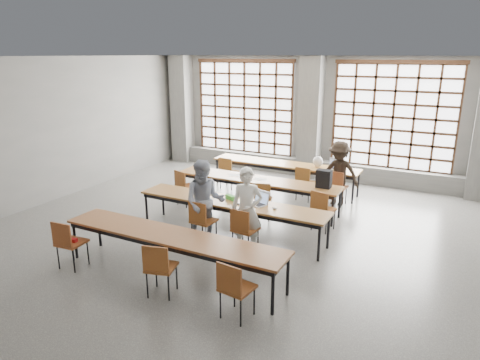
% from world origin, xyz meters
% --- Properties ---
extents(floor, '(11.00, 11.00, 0.00)m').
position_xyz_m(floor, '(0.00, 0.00, 0.00)').
color(floor, '#51504E').
rests_on(floor, ground).
extents(ceiling, '(11.00, 11.00, 0.00)m').
position_xyz_m(ceiling, '(0.00, 0.00, 3.50)').
color(ceiling, silver).
rests_on(ceiling, floor).
extents(wall_back, '(10.00, 0.00, 10.00)m').
position_xyz_m(wall_back, '(0.00, 5.50, 1.75)').
color(wall_back, '#5F5F5D').
rests_on(wall_back, floor).
extents(wall_left, '(0.00, 11.00, 11.00)m').
position_xyz_m(wall_left, '(-5.00, 0.00, 1.75)').
color(wall_left, '#5F5F5D').
rests_on(wall_left, floor).
extents(column_left, '(0.60, 0.55, 3.50)m').
position_xyz_m(column_left, '(-4.50, 5.22, 1.75)').
color(column_left, '#52514F').
rests_on(column_left, floor).
extents(column_mid, '(0.60, 0.55, 3.50)m').
position_xyz_m(column_mid, '(0.00, 5.22, 1.75)').
color(column_mid, '#52514F').
rests_on(column_mid, floor).
extents(window_left, '(3.32, 0.12, 3.00)m').
position_xyz_m(window_left, '(-2.25, 5.42, 1.90)').
color(window_left, white).
rests_on(window_left, wall_back).
extents(window_right, '(3.32, 0.12, 3.00)m').
position_xyz_m(window_right, '(2.25, 5.42, 1.90)').
color(window_right, white).
rests_on(window_right, wall_back).
extents(sill_ledge, '(9.80, 0.35, 0.50)m').
position_xyz_m(sill_ledge, '(0.00, 5.30, 0.25)').
color(sill_ledge, '#52514F').
rests_on(sill_ledge, floor).
extents(desk_row_a, '(4.00, 0.70, 0.73)m').
position_xyz_m(desk_row_a, '(-0.16, 3.65, 0.66)').
color(desk_row_a, brown).
rests_on(desk_row_a, floor).
extents(desk_row_b, '(4.00, 0.70, 0.73)m').
position_xyz_m(desk_row_b, '(-0.20, 1.98, 0.66)').
color(desk_row_b, brown).
rests_on(desk_row_b, floor).
extents(desk_row_c, '(4.00, 0.70, 0.73)m').
position_xyz_m(desk_row_c, '(0.02, 0.32, 0.66)').
color(desk_row_c, brown).
rests_on(desk_row_c, floor).
extents(desk_row_d, '(4.00, 0.70, 0.73)m').
position_xyz_m(desk_row_d, '(-0.06, -1.57, 0.66)').
color(desk_row_d, brown).
rests_on(desk_row_d, floor).
extents(chair_back_left, '(0.43, 0.43, 0.88)m').
position_xyz_m(chair_back_left, '(-1.56, 3.02, 0.54)').
color(chair_back_left, brown).
rests_on(chair_back_left, floor).
extents(chair_back_mid, '(0.48, 0.48, 0.88)m').
position_xyz_m(chair_back_mid, '(0.63, 3.02, 0.54)').
color(chair_back_mid, brown).
rests_on(chair_back_mid, floor).
extents(chair_back_right, '(0.46, 0.46, 0.88)m').
position_xyz_m(chair_back_right, '(1.44, 3.02, 0.54)').
color(chair_back_right, brown).
rests_on(chair_back_right, floor).
extents(chair_mid_left, '(0.53, 0.53, 0.88)m').
position_xyz_m(chair_mid_left, '(-1.83, 1.36, 0.54)').
color(chair_mid_left, brown).
rests_on(chair_mid_left, floor).
extents(chair_mid_centre, '(0.53, 0.53, 0.88)m').
position_xyz_m(chair_mid_centre, '(0.22, 1.36, 0.54)').
color(chair_mid_centre, brown).
rests_on(chair_mid_centre, floor).
extents(chair_mid_right, '(0.50, 0.51, 0.88)m').
position_xyz_m(chair_mid_right, '(1.58, 1.36, 0.54)').
color(chair_mid_right, maroon).
rests_on(chair_mid_right, floor).
extents(chair_front_left, '(0.45, 0.45, 0.88)m').
position_xyz_m(chair_front_left, '(-0.28, -0.31, 0.54)').
color(chair_front_left, brown).
rests_on(chair_front_left, floor).
extents(chair_front_right, '(0.46, 0.46, 0.88)m').
position_xyz_m(chair_front_right, '(0.61, -0.31, 0.54)').
color(chair_front_right, brown).
rests_on(chair_front_right, floor).
extents(chair_near_left, '(0.45, 0.46, 0.88)m').
position_xyz_m(chair_near_left, '(-1.75, -2.20, 0.54)').
color(chair_near_left, brown).
rests_on(chair_near_left, floor).
extents(chair_near_mid, '(0.51, 0.52, 0.88)m').
position_xyz_m(chair_near_mid, '(0.16, -2.20, 0.54)').
color(chair_near_mid, brown).
rests_on(chair_near_mid, floor).
extents(chair_near_right, '(0.47, 0.47, 0.88)m').
position_xyz_m(chair_near_right, '(1.43, -2.20, 0.54)').
color(chair_near_right, brown).
rests_on(chair_near_right, floor).
extents(student_male, '(0.67, 0.53, 1.60)m').
position_xyz_m(student_male, '(0.62, -0.18, 0.80)').
color(student_male, silver).
rests_on(student_male, floor).
extents(student_female, '(0.99, 0.91, 1.64)m').
position_xyz_m(student_female, '(-0.28, -0.18, 0.82)').
color(student_female, navy).
rests_on(student_female, floor).
extents(student_back, '(1.05, 0.66, 1.57)m').
position_xyz_m(student_back, '(1.44, 3.15, 0.78)').
color(student_back, black).
rests_on(student_back, floor).
extents(laptop_front, '(0.44, 0.41, 0.26)m').
position_xyz_m(laptop_front, '(0.59, 0.42, 0.79)').
color(laptop_front, silver).
rests_on(laptop_front, desk_row_c).
extents(laptop_back, '(0.37, 0.32, 0.26)m').
position_xyz_m(laptop_back, '(1.19, 3.76, 0.79)').
color(laptop_back, silver).
rests_on(laptop_back, desk_row_a).
extents(mouse, '(0.12, 0.10, 0.04)m').
position_xyz_m(mouse, '(0.97, 0.30, 0.75)').
color(mouse, white).
rests_on(mouse, desk_row_c).
extents(green_box, '(0.27, 0.18, 0.09)m').
position_xyz_m(green_box, '(-0.03, 0.40, 0.78)').
color(green_box, green).
rests_on(green_box, desk_row_c).
extents(phone, '(0.14, 0.07, 0.01)m').
position_xyz_m(phone, '(0.20, 0.22, 0.74)').
color(phone, black).
rests_on(phone, desk_row_c).
extents(paper_sheet_a, '(0.36, 0.32, 0.00)m').
position_xyz_m(paper_sheet_a, '(-0.80, 2.03, 0.73)').
color(paper_sheet_a, white).
rests_on(paper_sheet_a, desk_row_b).
extents(paper_sheet_b, '(0.35, 0.31, 0.00)m').
position_xyz_m(paper_sheet_b, '(-0.50, 1.93, 0.73)').
color(paper_sheet_b, white).
rests_on(paper_sheet_b, desk_row_b).
extents(paper_sheet_c, '(0.31, 0.23, 0.00)m').
position_xyz_m(paper_sheet_c, '(-0.10, 1.98, 0.73)').
color(paper_sheet_c, white).
rests_on(paper_sheet_c, desk_row_b).
extents(backpack, '(0.32, 0.21, 0.40)m').
position_xyz_m(backpack, '(1.40, 2.03, 0.93)').
color(backpack, black).
rests_on(backpack, desk_row_b).
extents(plastic_bag, '(0.27, 0.22, 0.29)m').
position_xyz_m(plastic_bag, '(0.74, 3.70, 0.87)').
color(plastic_bag, silver).
rests_on(plastic_bag, desk_row_a).
extents(red_pouch, '(0.21, 0.11, 0.06)m').
position_xyz_m(red_pouch, '(-1.76, -2.12, 0.50)').
color(red_pouch, '#A31414').
rests_on(red_pouch, chair_near_left).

